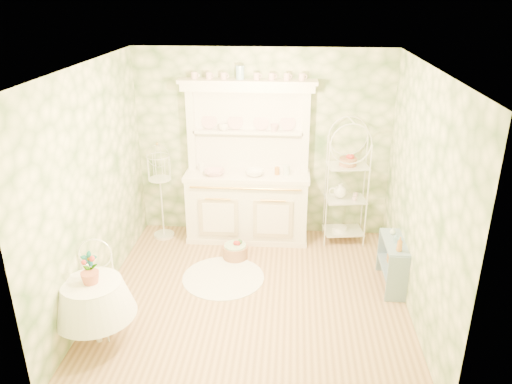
# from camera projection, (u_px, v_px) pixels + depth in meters

# --- Properties ---
(floor) EXTENTS (3.60, 3.60, 0.00)m
(floor) POSITION_uv_depth(u_px,v_px,m) (253.00, 297.00, 5.97)
(floor) COLOR tan
(floor) RESTS_ON ground
(ceiling) EXTENTS (3.60, 3.60, 0.00)m
(ceiling) POSITION_uv_depth(u_px,v_px,m) (252.00, 67.00, 4.94)
(ceiling) COLOR white
(ceiling) RESTS_ON floor
(wall_left) EXTENTS (3.60, 3.60, 0.00)m
(wall_left) POSITION_uv_depth(u_px,v_px,m) (93.00, 188.00, 5.58)
(wall_left) COLOR #F2EDBE
(wall_left) RESTS_ON floor
(wall_right) EXTENTS (3.60, 3.60, 0.00)m
(wall_right) POSITION_uv_depth(u_px,v_px,m) (420.00, 197.00, 5.33)
(wall_right) COLOR #F2EDBE
(wall_right) RESTS_ON floor
(wall_back) EXTENTS (3.60, 3.60, 0.00)m
(wall_back) POSITION_uv_depth(u_px,v_px,m) (263.00, 144.00, 7.11)
(wall_back) COLOR #F2EDBE
(wall_back) RESTS_ON floor
(wall_front) EXTENTS (3.60, 3.60, 0.00)m
(wall_front) POSITION_uv_depth(u_px,v_px,m) (234.00, 282.00, 3.80)
(wall_front) COLOR #F2EDBE
(wall_front) RESTS_ON floor
(kitchen_dresser) EXTENTS (1.87, 0.61, 2.29)m
(kitchen_dresser) POSITION_uv_depth(u_px,v_px,m) (247.00, 164.00, 6.95)
(kitchen_dresser) COLOR white
(kitchen_dresser) RESTS_ON floor
(bakers_rack) EXTENTS (0.62, 0.48, 1.83)m
(bakers_rack) POSITION_uv_depth(u_px,v_px,m) (347.00, 182.00, 6.96)
(bakers_rack) COLOR white
(bakers_rack) RESTS_ON floor
(side_shelf) EXTENTS (0.26, 0.67, 0.57)m
(side_shelf) POSITION_uv_depth(u_px,v_px,m) (392.00, 265.00, 6.09)
(side_shelf) COLOR #7793A8
(side_shelf) RESTS_ON floor
(round_table) EXTENTS (0.85, 0.85, 0.72)m
(round_table) POSITION_uv_depth(u_px,v_px,m) (95.00, 312.00, 5.08)
(round_table) COLOR white
(round_table) RESTS_ON floor
(cafe_chair) EXTENTS (0.47, 0.47, 0.96)m
(cafe_chair) POSITION_uv_depth(u_px,v_px,m) (94.00, 293.00, 5.20)
(cafe_chair) COLOR white
(cafe_chair) RESTS_ON floor
(birdcage_stand) EXTENTS (0.40, 0.40, 1.51)m
(birdcage_stand) POSITION_uv_depth(u_px,v_px,m) (161.00, 189.00, 7.13)
(birdcage_stand) COLOR white
(birdcage_stand) RESTS_ON floor
(floor_basket) EXTENTS (0.34, 0.34, 0.20)m
(floor_basket) POSITION_uv_depth(u_px,v_px,m) (235.00, 251.00, 6.78)
(floor_basket) COLOR #AD7756
(floor_basket) RESTS_ON floor
(lace_rug) EXTENTS (1.07, 1.07, 0.01)m
(lace_rug) POSITION_uv_depth(u_px,v_px,m) (223.00, 277.00, 6.35)
(lace_rug) COLOR white
(lace_rug) RESTS_ON floor
(bowl_floral) EXTENTS (0.33, 0.33, 0.07)m
(bowl_floral) POSITION_uv_depth(u_px,v_px,m) (215.00, 174.00, 6.94)
(bowl_floral) COLOR white
(bowl_floral) RESTS_ON kitchen_dresser
(bowl_white) EXTENTS (0.33, 0.33, 0.08)m
(bowl_white) POSITION_uv_depth(u_px,v_px,m) (255.00, 175.00, 6.91)
(bowl_white) COLOR white
(bowl_white) RESTS_ON kitchen_dresser
(cup_left) EXTENTS (0.17, 0.17, 0.10)m
(cup_left) POSITION_uv_depth(u_px,v_px,m) (223.00, 129.00, 6.93)
(cup_left) COLOR white
(cup_left) RESTS_ON kitchen_dresser
(cup_right) EXTENTS (0.12, 0.12, 0.10)m
(cup_right) POSITION_uv_depth(u_px,v_px,m) (274.00, 129.00, 6.89)
(cup_right) COLOR white
(cup_right) RESTS_ON kitchen_dresser
(potted_geranium) EXTENTS (0.18, 0.15, 0.31)m
(potted_geranium) POSITION_uv_depth(u_px,v_px,m) (90.00, 268.00, 4.94)
(potted_geranium) COLOR #3F7238
(potted_geranium) RESTS_ON round_table
(bottle_amber) EXTENTS (0.09, 0.09, 0.18)m
(bottle_amber) POSITION_uv_depth(u_px,v_px,m) (400.00, 246.00, 5.72)
(bottle_amber) COLOR #B4732E
(bottle_amber) RESTS_ON side_shelf
(bottle_blue) EXTENTS (0.06, 0.06, 0.12)m
(bottle_blue) POSITION_uv_depth(u_px,v_px,m) (396.00, 239.00, 5.92)
(bottle_blue) COLOR #86B0CF
(bottle_blue) RESTS_ON side_shelf
(bottle_glass) EXTENTS (0.08, 0.08, 0.09)m
(bottle_glass) POSITION_uv_depth(u_px,v_px,m) (393.00, 232.00, 6.12)
(bottle_glass) COLOR silver
(bottle_glass) RESTS_ON side_shelf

